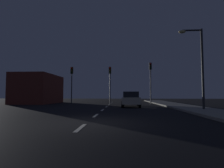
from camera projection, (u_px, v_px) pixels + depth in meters
ground_plane at (103, 109)px, 14.66m from camera, size 80.00×80.00×0.00m
sidewalk_curb_right at (194, 109)px, 14.26m from camera, size 3.00×40.00×0.15m
lane_stripe_nearest at (81, 128)px, 6.48m from camera, size 0.16×1.60×0.01m
lane_stripe_second at (96, 116)px, 10.27m from camera, size 0.16×1.60×0.01m
lane_stripe_third at (103, 110)px, 14.06m from camera, size 0.16×1.60×0.01m
lane_stripe_fourth at (107, 107)px, 17.85m from camera, size 0.16×1.60×0.01m
lane_stripe_fifth at (109, 105)px, 21.63m from camera, size 0.16×1.60×0.01m
lane_stripe_sixth at (111, 103)px, 25.42m from camera, size 0.16×1.60×0.01m
lane_stripe_seventh at (112, 102)px, 29.21m from camera, size 0.16×1.60×0.01m
traffic_signal_left at (72, 78)px, 23.45m from camera, size 0.32×0.38×4.96m
traffic_signal_center at (110, 78)px, 23.17m from camera, size 0.32×0.38×4.94m
traffic_signal_right at (151, 75)px, 22.90m from camera, size 0.32×0.38×5.45m
car_stopped_ahead at (131, 99)px, 17.98m from camera, size 1.98×4.29×1.54m
street_lamp_right at (198, 60)px, 13.50m from camera, size 1.85×0.36×6.38m
storefront_left at (39, 89)px, 25.05m from camera, size 4.75×7.42×4.08m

